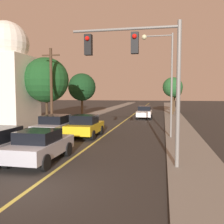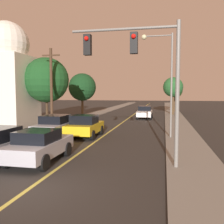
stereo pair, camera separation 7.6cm
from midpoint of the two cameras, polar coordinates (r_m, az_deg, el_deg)
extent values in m
plane|color=#2D2B28|center=(9.26, -18.49, -16.57)|extent=(200.00, 200.00, 0.00)
cube|color=#2D2B28|center=(43.79, 5.97, 0.08)|extent=(9.22, 80.00, 0.01)
cube|color=#D1C14C|center=(43.79, 5.97, 0.09)|extent=(0.16, 76.00, 0.00)
cube|color=gray|center=(44.76, -1.51, 0.27)|extent=(2.50, 80.00, 0.12)
cube|color=gray|center=(43.58, 13.66, 0.04)|extent=(2.50, 80.00, 0.12)
cube|color=#A5A8B2|center=(12.42, -16.07, -7.82)|extent=(1.85, 4.10, 0.64)
cube|color=black|center=(12.17, -16.49, -5.26)|extent=(1.63, 1.84, 0.53)
cylinder|color=black|center=(13.99, -16.80, -7.82)|extent=(0.22, 0.72, 0.72)
cylinder|color=black|center=(13.26, -10.04, -8.38)|extent=(0.22, 0.72, 0.72)
cylinder|color=black|center=(11.89, -22.75, -10.15)|extent=(0.22, 0.72, 0.72)
cylinder|color=black|center=(11.01, -15.06, -11.11)|extent=(0.22, 0.72, 0.72)
cube|color=gold|center=(18.75, -6.09, -3.59)|extent=(1.97, 3.95, 0.66)
cube|color=black|center=(18.52, -6.25, -1.68)|extent=(1.73, 1.78, 0.63)
cylinder|color=black|center=(20.24, -7.53, -3.96)|extent=(0.22, 0.70, 0.70)
cylinder|color=black|center=(19.71, -2.39, -4.15)|extent=(0.22, 0.70, 0.70)
cylinder|color=black|center=(17.98, -10.13, -5.04)|extent=(0.22, 0.70, 0.70)
cylinder|color=black|center=(17.37, -4.38, -5.32)|extent=(0.22, 0.70, 0.70)
cylinder|color=black|center=(15.07, -23.38, -7.35)|extent=(0.22, 0.61, 0.61)
cylinder|color=black|center=(14.20, -17.88, -7.91)|extent=(0.22, 0.61, 0.61)
cube|color=#A5A8B2|center=(18.98, -12.43, -3.47)|extent=(1.87, 4.72, 0.72)
cube|color=black|center=(18.73, -12.70, -1.58)|extent=(1.65, 2.13, 0.58)
cylinder|color=black|center=(20.72, -13.00, -3.82)|extent=(0.22, 0.71, 0.71)
cylinder|color=black|center=(20.04, -8.37, -4.03)|extent=(0.22, 0.71, 0.71)
cylinder|color=black|center=(18.13, -16.89, -5.07)|extent=(0.22, 0.71, 0.71)
cylinder|color=black|center=(17.36, -11.71, -5.39)|extent=(0.22, 0.71, 0.71)
cube|color=white|center=(31.98, 7.55, -0.30)|extent=(1.76, 3.87, 0.68)
cube|color=black|center=(32.09, 7.58, 0.84)|extent=(1.55, 1.74, 0.58)
cylinder|color=black|center=(30.77, 8.92, -1.13)|extent=(0.22, 0.69, 0.69)
cylinder|color=black|center=(30.90, 5.83, -1.08)|extent=(0.22, 0.69, 0.69)
cylinder|color=black|center=(33.15, 9.13, -0.74)|extent=(0.22, 0.69, 0.69)
cylinder|color=black|center=(33.27, 6.26, -0.69)|extent=(0.22, 0.69, 0.69)
cylinder|color=slate|center=(10.83, 14.90, 3.79)|extent=(0.18, 0.18, 6.14)
cylinder|color=slate|center=(11.29, 2.82, 18.41)|extent=(4.60, 0.12, 0.12)
cube|color=black|center=(11.09, 5.25, 15.42)|extent=(0.32, 0.28, 0.90)
sphere|color=red|center=(10.97, 5.14, 16.87)|extent=(0.20, 0.20, 0.20)
cube|color=black|center=(11.51, -5.41, 15.01)|extent=(0.32, 0.28, 0.90)
sphere|color=red|center=(11.39, -5.70, 16.39)|extent=(0.20, 0.20, 0.20)
cylinder|color=slate|center=(18.12, 13.55, 5.83)|extent=(0.14, 0.14, 7.30)
cylinder|color=slate|center=(18.54, 10.60, 16.76)|extent=(1.95, 0.09, 0.09)
sphere|color=beige|center=(18.58, 7.46, 16.62)|extent=(0.36, 0.36, 0.36)
cylinder|color=#422D1E|center=(22.52, -13.59, 5.16)|extent=(0.24, 0.24, 7.01)
cube|color=#422D1E|center=(22.75, -13.73, 12.50)|extent=(1.60, 0.12, 0.12)
cylinder|color=#3D2B1C|center=(25.32, -14.56, 0.37)|extent=(0.25, 0.25, 2.88)
sphere|color=#19471E|center=(25.30, -14.69, 7.09)|extent=(4.37, 4.37, 4.37)
cylinder|color=#4C3823|center=(35.05, -6.72, 1.35)|extent=(0.31, 0.31, 2.63)
sphere|color=#143819|center=(35.01, -6.76, 5.68)|extent=(3.81, 3.81, 3.81)
cylinder|color=#4C3823|center=(37.56, 13.78, 1.74)|extent=(0.41, 0.41, 3.00)
sphere|color=#235628|center=(37.53, 13.85, 5.56)|extent=(2.88, 2.88, 2.88)
cylinder|color=#4C3823|center=(43.58, 14.16, 1.87)|extent=(0.35, 0.35, 2.68)
sphere|color=#2D4C1E|center=(43.54, 14.21, 4.81)|extent=(2.57, 2.57, 2.57)
cube|color=silver|center=(26.28, -22.58, 4.34)|extent=(4.56, 4.56, 6.82)
sphere|color=silver|center=(26.70, -22.88, 14.19)|extent=(4.22, 4.22, 4.22)
camera|label=1|loc=(0.04, -89.90, 0.01)|focal=40.00mm
camera|label=2|loc=(0.04, 90.10, -0.01)|focal=40.00mm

